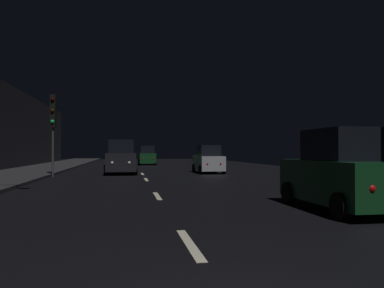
% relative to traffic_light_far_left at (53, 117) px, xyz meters
% --- Properties ---
extents(ground, '(27.46, 84.00, 0.02)m').
position_rel_traffic_light_far_left_xyz_m(ground, '(5.23, 3.84, -3.46)').
color(ground, black).
extents(sidewalk_left, '(4.40, 84.00, 0.15)m').
position_rel_traffic_light_far_left_xyz_m(sidewalk_left, '(-2.30, 3.84, -3.38)').
color(sidewalk_left, '#28282B').
rests_on(sidewalk_left, ground).
extents(lane_centerline, '(0.16, 21.73, 0.01)m').
position_rel_traffic_light_far_left_xyz_m(lane_centerline, '(5.23, -7.42, -3.45)').
color(lane_centerline, beige).
rests_on(lane_centerline, ground).
extents(traffic_light_far_left, '(0.31, 0.46, 4.76)m').
position_rel_traffic_light_far_left_xyz_m(traffic_light_far_left, '(0.00, 0.00, 0.00)').
color(traffic_light_far_left, '#38383A').
rests_on(traffic_light_far_left, ground).
extents(car_approaching_headlights, '(2.02, 4.37, 2.20)m').
position_rel_traffic_light_far_left_xyz_m(car_approaching_headlights, '(3.87, 2.24, -2.45)').
color(car_approaching_headlights, black).
rests_on(car_approaching_headlights, ground).
extents(car_distant_taillights, '(1.83, 3.96, 1.99)m').
position_rel_traffic_light_far_left_xyz_m(car_distant_taillights, '(6.36, 18.08, -2.54)').
color(car_distant_taillights, '#0F3819').
rests_on(car_distant_taillights, ground).
extents(car_parked_right_far, '(1.71, 3.71, 1.87)m').
position_rel_traffic_light_far_left_xyz_m(car_parked_right_far, '(9.66, 2.28, -2.60)').
color(car_parked_right_far, '#A5A8AD').
rests_on(car_parked_right_far, ground).
extents(car_parked_right_near, '(1.90, 4.11, 2.07)m').
position_rel_traffic_light_far_left_xyz_m(car_parked_right_near, '(9.66, -14.65, -2.50)').
color(car_parked_right_near, '#0F3819').
rests_on(car_parked_right_near, ground).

